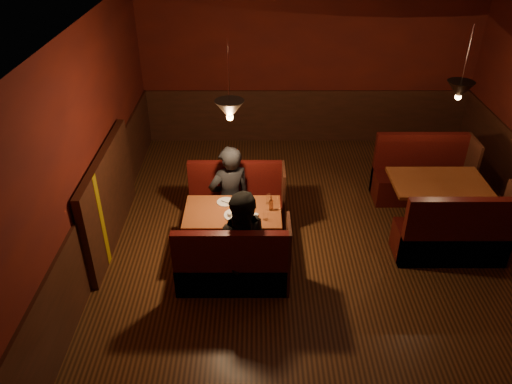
{
  "coord_description": "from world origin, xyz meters",
  "views": [
    {
      "loc": [
        -0.95,
        -5.25,
        4.24
      ],
      "look_at": [
        -0.95,
        0.05,
        0.95
      ],
      "focal_mm": 35.0,
      "sensor_mm": 36.0,
      "label": 1
    }
  ],
  "objects_px": {
    "main_bench_near": "(233,269)",
    "second_bench_far": "(420,178)",
    "main_table": "(234,221)",
    "main_bench_far": "(237,205)",
    "second_table": "(436,193)",
    "diner_b": "(247,229)",
    "diner_a": "(229,178)",
    "second_bench_near": "(454,239)"
  },
  "relations": [
    {
      "from": "main_bench_far",
      "to": "diner_b",
      "type": "height_order",
      "value": "diner_b"
    },
    {
      "from": "main_table",
      "to": "main_bench_far",
      "type": "distance_m",
      "value": 0.74
    },
    {
      "from": "second_table",
      "to": "second_bench_near",
      "type": "distance_m",
      "value": 0.81
    },
    {
      "from": "main_bench_far",
      "to": "second_bench_far",
      "type": "distance_m",
      "value": 2.92
    },
    {
      "from": "main_table",
      "to": "main_bench_near",
      "type": "relative_size",
      "value": 0.91
    },
    {
      "from": "main_bench_far",
      "to": "diner_a",
      "type": "height_order",
      "value": "diner_a"
    },
    {
      "from": "main_bench_near",
      "to": "second_bench_near",
      "type": "xyz_separation_m",
      "value": [
        2.84,
        0.56,
        0.03
      ]
    },
    {
      "from": "second_table",
      "to": "diner_b",
      "type": "bearing_deg",
      "value": -155.11
    },
    {
      "from": "main_table",
      "to": "second_bench_far",
      "type": "distance_m",
      "value": 3.18
    },
    {
      "from": "main_bench_near",
      "to": "main_table",
      "type": "bearing_deg",
      "value": 91.19
    },
    {
      "from": "main_bench_near",
      "to": "second_table",
      "type": "relative_size",
      "value": 1.05
    },
    {
      "from": "main_table",
      "to": "diner_b",
      "type": "xyz_separation_m",
      "value": [
        0.18,
        -0.6,
        0.3
      ]
    },
    {
      "from": "main_bench_near",
      "to": "second_bench_far",
      "type": "distance_m",
      "value": 3.53
    },
    {
      "from": "second_bench_far",
      "to": "diner_a",
      "type": "relative_size",
      "value": 0.87
    },
    {
      "from": "main_table",
      "to": "main_bench_far",
      "type": "height_order",
      "value": "main_bench_far"
    },
    {
      "from": "main_table",
      "to": "main_bench_far",
      "type": "xyz_separation_m",
      "value": [
        0.01,
        0.7,
        -0.22
      ]
    },
    {
      "from": "second_table",
      "to": "main_bench_far",
      "type": "bearing_deg",
      "value": 178.5
    },
    {
      "from": "second_bench_far",
      "to": "second_bench_near",
      "type": "bearing_deg",
      "value": -90.0
    },
    {
      "from": "main_bench_near",
      "to": "second_bench_far",
      "type": "relative_size",
      "value": 0.95
    },
    {
      "from": "main_bench_far",
      "to": "second_bench_far",
      "type": "relative_size",
      "value": 0.95
    },
    {
      "from": "main_table",
      "to": "main_bench_near",
      "type": "xyz_separation_m",
      "value": [
        0.01,
        -0.7,
        -0.22
      ]
    },
    {
      "from": "main_bench_far",
      "to": "second_bench_far",
      "type": "xyz_separation_m",
      "value": [
        2.84,
        0.7,
        0.03
      ]
    },
    {
      "from": "diner_b",
      "to": "main_table",
      "type": "bearing_deg",
      "value": 106.53
    },
    {
      "from": "main_table",
      "to": "second_bench_near",
      "type": "xyz_separation_m",
      "value": [
        2.85,
        -0.15,
        -0.19
      ]
    },
    {
      "from": "main_bench_far",
      "to": "diner_a",
      "type": "bearing_deg",
      "value": -121.42
    },
    {
      "from": "main_bench_near",
      "to": "second_bench_far",
      "type": "height_order",
      "value": "second_bench_far"
    },
    {
      "from": "second_bench_near",
      "to": "diner_b",
      "type": "xyz_separation_m",
      "value": [
        -2.68,
        -0.45,
        0.49
      ]
    },
    {
      "from": "main_bench_near",
      "to": "main_bench_far",
      "type": "bearing_deg",
      "value": 90.0
    },
    {
      "from": "main_table",
      "to": "main_bench_near",
      "type": "bearing_deg",
      "value": -88.81
    },
    {
      "from": "second_bench_far",
      "to": "second_table",
      "type": "bearing_deg",
      "value": -92.2
    },
    {
      "from": "second_table",
      "to": "diner_a",
      "type": "relative_size",
      "value": 0.79
    },
    {
      "from": "main_bench_far",
      "to": "second_bench_near",
      "type": "bearing_deg",
      "value": -16.65
    },
    {
      "from": "diner_b",
      "to": "second_bench_near",
      "type": "bearing_deg",
      "value": 9.71
    },
    {
      "from": "second_table",
      "to": "diner_b",
      "type": "distance_m",
      "value": 2.93
    },
    {
      "from": "second_bench_far",
      "to": "diner_b",
      "type": "distance_m",
      "value": 3.38
    },
    {
      "from": "main_bench_near",
      "to": "diner_a",
      "type": "bearing_deg",
      "value": 94.09
    },
    {
      "from": "second_bench_far",
      "to": "diner_b",
      "type": "bearing_deg",
      "value": -143.18
    },
    {
      "from": "diner_b",
      "to": "second_bench_far",
      "type": "bearing_deg",
      "value": 36.92
    },
    {
      "from": "second_bench_far",
      "to": "main_table",
      "type": "bearing_deg",
      "value": -153.79
    },
    {
      "from": "second_bench_far",
      "to": "diner_b",
      "type": "xyz_separation_m",
      "value": [
        -2.68,
        -2.0,
        0.49
      ]
    },
    {
      "from": "main_bench_far",
      "to": "main_table",
      "type": "bearing_deg",
      "value": -91.19
    },
    {
      "from": "main_table",
      "to": "diner_a",
      "type": "distance_m",
      "value": 0.64
    }
  ]
}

